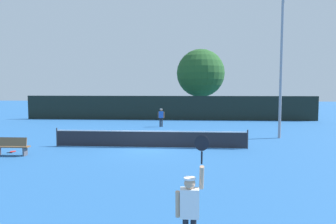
# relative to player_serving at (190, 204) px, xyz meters

# --- Properties ---
(ground_plane) EXTENTS (120.00, 120.00, 0.00)m
(ground_plane) POSITION_rel_player_serving_xyz_m (-2.27, 11.38, -1.08)
(ground_plane) COLOR #235693
(tennis_net) EXTENTS (11.00, 0.08, 1.07)m
(tennis_net) POSITION_rel_player_serving_xyz_m (-2.27, 11.38, -0.57)
(tennis_net) COLOR #232328
(tennis_net) RESTS_ON ground
(perimeter_fence) EXTENTS (30.54, 0.12, 2.52)m
(perimeter_fence) POSITION_rel_player_serving_xyz_m (-2.27, 26.62, 0.18)
(perimeter_fence) COLOR black
(perimeter_fence) RESTS_ON ground
(player_serving) EXTENTS (0.68, 0.39, 2.47)m
(player_serving) POSITION_rel_player_serving_xyz_m (0.00, 0.00, 0.00)
(player_serving) COLOR white
(player_serving) RESTS_ON ground
(player_receiving) EXTENTS (0.57, 0.23, 1.57)m
(player_receiving) POSITION_rel_player_serving_xyz_m (-2.52, 20.78, -0.13)
(player_receiving) COLOR blue
(player_receiving) RESTS_ON ground
(tennis_ball) EXTENTS (0.07, 0.07, 0.07)m
(tennis_ball) POSITION_rel_player_serving_xyz_m (-5.00, 12.60, -1.04)
(tennis_ball) COLOR #CCE033
(tennis_ball) RESTS_ON ground
(spare_racket) EXTENTS (0.28, 0.52, 0.04)m
(spare_racket) POSITION_rel_player_serving_xyz_m (-9.41, 9.64, -1.06)
(spare_racket) COLOR black
(spare_racket) RESTS_ON ground
(courtside_bench) EXTENTS (1.80, 0.44, 0.95)m
(courtside_bench) POSITION_rel_player_serving_xyz_m (-8.95, 8.74, -0.60)
(courtside_bench) COLOR brown
(courtside_bench) RESTS_ON ground
(light_pole) EXTENTS (1.18, 0.28, 9.65)m
(light_pole) POSITION_rel_player_serving_xyz_m (6.01, 15.31, 4.33)
(light_pole) COLOR gray
(light_pole) RESTS_ON ground
(large_tree) EXTENTS (5.82, 5.82, 8.05)m
(large_tree) POSITION_rel_player_serving_xyz_m (1.25, 32.42, 4.04)
(large_tree) COLOR brown
(large_tree) RESTS_ON ground
(parked_car_near) EXTENTS (2.44, 4.42, 1.69)m
(parked_car_near) POSITION_rel_player_serving_xyz_m (-9.79, 31.88, -0.30)
(parked_car_near) COLOR #B7B7BC
(parked_car_near) RESTS_ON ground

